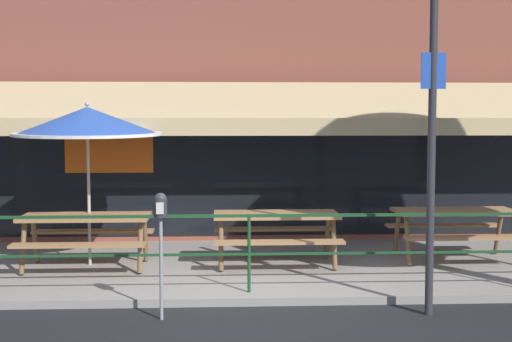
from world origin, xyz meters
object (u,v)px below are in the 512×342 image
Objects in this scene: picnic_table_centre at (276,224)px; patio_umbrella_left at (88,122)px; picnic_table_left at (86,226)px; parking_meter_near at (161,217)px; street_sign_pole at (432,142)px; picnic_table_right at (455,220)px.

patio_umbrella_left reaches higher than picnic_table_centre.
picnic_table_centre is at bearing 1.92° from picnic_table_left.
picnic_table_left is at bearing -90.00° from patio_umbrella_left.
parking_meter_near is (-1.47, -2.39, 0.44)m from picnic_table_centre.
parking_meter_near is 0.37× the size of street_sign_pole.
street_sign_pole is (-1.15, -2.57, 1.27)m from picnic_table_right.
picnic_table_centre is 2.84m from parking_meter_near.
parking_meter_near is (-4.18, -2.61, 0.44)m from picnic_table_right.
patio_umbrella_left is 1.67× the size of parking_meter_near.
picnic_table_centre is at bearing -175.28° from picnic_table_right.
patio_umbrella_left is at bearing 90.00° from picnic_table_left.
patio_umbrella_left is at bearing 176.33° from picnic_table_centre.
picnic_table_right is (5.43, 0.32, 0.00)m from picnic_table_left.
picnic_table_left is 1.00× the size of picnic_table_centre.
parking_meter_near is 3.14m from street_sign_pole.
picnic_table_left is 2.72m from picnic_table_centre.
street_sign_pole reaches higher than parking_meter_near.
parking_meter_near is at bearing -148.02° from picnic_table_right.
patio_umbrella_left reaches higher than picnic_table_right.
street_sign_pole is (3.03, 0.04, 0.83)m from parking_meter_near.
picnic_table_left is at bearing 118.56° from parking_meter_near.
picnic_table_right is 4.95m from parking_meter_near.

